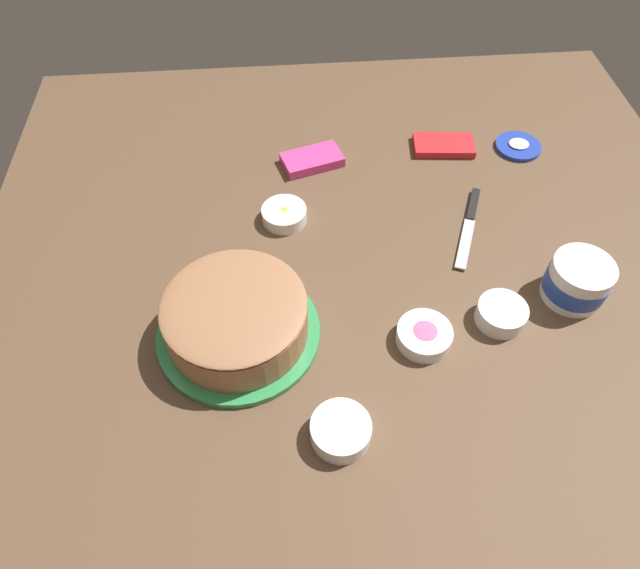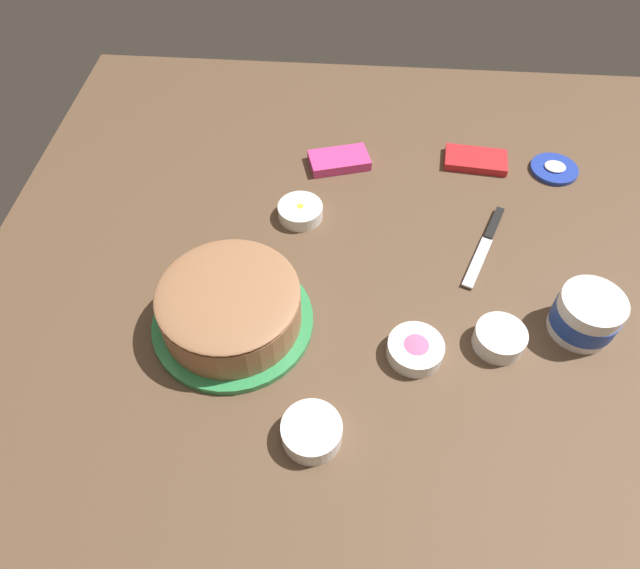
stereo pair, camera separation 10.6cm
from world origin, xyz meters
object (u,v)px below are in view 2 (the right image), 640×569
spreading_knife (488,239)px  sprinkle_bowl_yellow (300,211)px  candy_box_lower (339,160)px  sprinkle_bowl_orange (500,338)px  sprinkle_bowl_pink (415,349)px  frosting_tub_lid (554,169)px  sprinkle_bowl_blue (312,431)px  candy_box_upper (476,160)px  frosting_tub (587,314)px  frosted_cake (230,308)px

spreading_knife → sprinkle_bowl_yellow: sprinkle_bowl_yellow is taller
spreading_knife → candy_box_lower: 0.39m
spreading_knife → sprinkle_bowl_orange: bearing=88.1°
sprinkle_bowl_pink → candy_box_lower: (0.16, -0.50, -0.01)m
frosting_tub_lid → candy_box_lower: (0.49, 0.01, 0.01)m
sprinkle_bowl_blue → sprinkle_bowl_yellow: bearing=-82.3°
candy_box_lower → sprinkle_bowl_orange: bearing=107.1°
spreading_knife → sprinkle_bowl_pink: sprinkle_bowl_pink is taller
spreading_knife → candy_box_lower: candy_box_lower is taller
sprinkle_bowl_blue → candy_box_upper: bearing=-114.8°
candy_box_lower → sprinkle_bowl_pink: bearing=91.5°
sprinkle_bowl_pink → frosting_tub_lid: bearing=-122.8°
frosting_tub_lid → sprinkle_bowl_orange: size_ratio=1.17×
sprinkle_bowl_yellow → candy_box_upper: size_ratio=0.67×
sprinkle_bowl_yellow → sprinkle_bowl_blue: bearing=97.7°
frosting_tub → frosting_tub_lid: (-0.03, -0.44, -0.04)m
sprinkle_bowl_blue → sprinkle_bowl_pink: 0.24m
frosted_cake → frosting_tub_lid: (-0.66, -0.48, -0.04)m
frosting_tub_lid → sprinkle_bowl_orange: bearing=69.2°
sprinkle_bowl_pink → candy_box_upper: 0.55m
frosting_tub_lid → sprinkle_bowl_yellow: size_ratio=1.12×
spreading_knife → sprinkle_bowl_yellow: 0.39m
spreading_knife → sprinkle_bowl_yellow: bearing=-6.1°
frosted_cake → candy_box_upper: frosted_cake is taller
sprinkle_bowl_pink → candy_box_lower: sprinkle_bowl_pink is taller
spreading_knife → sprinkle_bowl_orange: sprinkle_bowl_orange is taller
frosted_cake → frosting_tub: 0.63m
frosted_cake → sprinkle_bowl_yellow: (-0.10, -0.29, -0.03)m
frosted_cake → sprinkle_bowl_orange: size_ratio=3.22×
sprinkle_bowl_pink → candy_box_lower: bearing=-72.2°
sprinkle_bowl_orange → sprinkle_bowl_pink: size_ratio=0.92×
sprinkle_bowl_yellow → candy_box_upper: 0.44m
frosting_tub_lid → sprinkle_bowl_pink: size_ratio=1.08×
sprinkle_bowl_orange → candy_box_lower: bearing=-56.5°
spreading_knife → candy_box_upper: 0.25m
spreading_knife → sprinkle_bowl_blue: size_ratio=2.32×
sprinkle_bowl_yellow → candy_box_lower: size_ratio=0.70×
frosting_tub → sprinkle_bowl_yellow: frosting_tub is taller
sprinkle_bowl_pink → candy_box_upper: sprinkle_bowl_pink is taller
sprinkle_bowl_orange → sprinkle_bowl_blue: (0.32, 0.20, 0.00)m
spreading_knife → sprinkle_bowl_pink: 0.32m
spreading_knife → candy_box_upper: (0.00, -0.25, 0.00)m
sprinkle_bowl_blue → candy_box_upper: sprinkle_bowl_blue is taller
sprinkle_bowl_blue → sprinkle_bowl_pink: bearing=-135.1°
frosted_cake → candy_box_upper: bearing=-134.7°
sprinkle_bowl_pink → candy_box_upper: bearing=-106.3°
frosting_tub → sprinkle_bowl_orange: bearing=16.7°
frosting_tub → spreading_knife: bearing=-55.1°
sprinkle_bowl_orange → sprinkle_bowl_yellow: (0.38, -0.29, -0.00)m
frosted_cake → frosting_tub: size_ratio=2.54×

